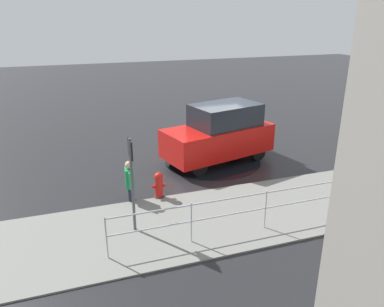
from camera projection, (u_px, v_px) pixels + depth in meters
ground_plane at (219, 156)px, 14.07m from camera, size 60.00×60.00×0.00m
kerb_strip at (278, 207)px, 10.34m from camera, size 24.00×3.20×0.04m
moving_hatchback at (220, 134)px, 13.30m from camera, size 4.20×2.59×2.06m
fire_hydrant at (159, 186)px, 10.73m from camera, size 0.42×0.31×0.80m
pedestrian at (130, 179)px, 10.47m from camera, size 0.28×0.57×1.22m
metal_railing at (300, 197)px, 9.36m from camera, size 9.61×0.04×1.05m
sign_post at (132, 172)px, 8.68m from camera, size 0.07×0.44×2.40m
puddle_patch at (212, 161)px, 13.58m from camera, size 3.45×3.45×0.01m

